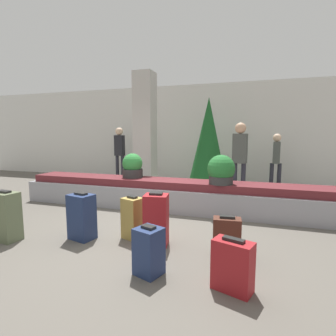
{
  "coord_description": "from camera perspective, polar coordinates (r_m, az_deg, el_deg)",
  "views": [
    {
      "loc": [
        1.64,
        -3.64,
        1.55
      ],
      "look_at": [
        0.0,
        1.52,
        0.87
      ],
      "focal_mm": 28.0,
      "sensor_mm": 36.0,
      "label": 1
    }
  ],
  "objects": [
    {
      "name": "suitcase_3",
      "position": [
        4.18,
        -18.26,
        -10.01
      ],
      "size": [
        0.41,
        0.34,
        0.71
      ],
      "rotation": [
        0.0,
        0.0,
        -0.22
      ],
      "color": "navy",
      "rests_on": "ground_plane"
    },
    {
      "name": "traveler_0",
      "position": [
        6.46,
        15.35,
        3.14
      ],
      "size": [
        0.35,
        0.26,
        1.84
      ],
      "rotation": [
        0.0,
        0.0,
        -0.24
      ],
      "color": "#282833",
      "rests_on": "ground_plane"
    },
    {
      "name": "ground_plane",
      "position": [
        4.29,
        -6.36,
        -14.07
      ],
      "size": [
        18.0,
        18.0,
        0.0
      ],
      "primitive_type": "plane",
      "color": "#59544C"
    },
    {
      "name": "traveler_1",
      "position": [
        8.95,
        -10.49,
        4.12
      ],
      "size": [
        0.34,
        0.25,
        1.79
      ],
      "rotation": [
        0.0,
        0.0,
        -0.16
      ],
      "color": "#282833",
      "rests_on": "ground_plane"
    },
    {
      "name": "decorated_tree",
      "position": [
        7.27,
        8.74,
        5.68
      ],
      "size": [
        1.06,
        1.06,
        2.56
      ],
      "color": "#4C331E",
      "rests_on": "ground_plane"
    },
    {
      "name": "suitcase_5",
      "position": [
        4.04,
        -7.72,
        -10.72
      ],
      "size": [
        0.34,
        0.32,
        0.65
      ],
      "rotation": [
        0.0,
        0.0,
        -0.35
      ],
      "color": "#A3843D",
      "rests_on": "ground_plane"
    },
    {
      "name": "carousel",
      "position": [
        5.56,
        -0.0,
        -5.87
      ],
      "size": [
        6.62,
        0.79,
        0.62
      ],
      "color": "gray",
      "rests_on": "ground_plane"
    },
    {
      "name": "pillar",
      "position": [
        7.16,
        -5.0,
        7.57
      ],
      "size": [
        0.51,
        0.51,
        3.2
      ],
      "color": "beige",
      "rests_on": "ground_plane"
    },
    {
      "name": "suitcase_6",
      "position": [
        2.85,
        13.9,
        -19.93
      ],
      "size": [
        0.44,
        0.32,
        0.55
      ],
      "rotation": [
        0.0,
        0.0,
        -0.33
      ],
      "color": "maroon",
      "rests_on": "ground_plane"
    },
    {
      "name": "back_wall",
      "position": [
        8.88,
        7.05,
        7.47
      ],
      "size": [
        18.0,
        0.06,
        3.2
      ],
      "color": "silver",
      "rests_on": "ground_plane"
    },
    {
      "name": "suitcase_0",
      "position": [
        3.51,
        12.66,
        -14.57
      ],
      "size": [
        0.36,
        0.23,
        0.54
      ],
      "rotation": [
        0.0,
        0.0,
        0.11
      ],
      "color": "#472319",
      "rests_on": "ground_plane"
    },
    {
      "name": "traveler_2",
      "position": [
        7.9,
        22.49,
        2.2
      ],
      "size": [
        0.31,
        0.33,
        1.59
      ],
      "rotation": [
        0.0,
        0.0,
        -1.62
      ],
      "color": "#282833",
      "rests_on": "ground_plane"
    },
    {
      "name": "potted_plant_0",
      "position": [
        5.11,
        11.48,
        -0.55
      ],
      "size": [
        0.53,
        0.53,
        0.56
      ],
      "color": "#2D2D2D",
      "rests_on": "carousel"
    },
    {
      "name": "potted_plant_1",
      "position": [
        5.85,
        -7.74,
        0.37
      ],
      "size": [
        0.45,
        0.45,
        0.53
      ],
      "color": "#2D2D2D",
      "rests_on": "carousel"
    },
    {
      "name": "suitcase_1",
      "position": [
        4.59,
        -31.82,
        -8.92
      ],
      "size": [
        0.41,
        0.3,
        0.75
      ],
      "rotation": [
        0.0,
        0.0,
        -0.1
      ],
      "color": "#5B6647",
      "rests_on": "ground_plane"
    },
    {
      "name": "suitcase_4",
      "position": [
        3.07,
        -4.21,
        -17.57
      ],
      "size": [
        0.35,
        0.34,
        0.56
      ],
      "rotation": [
        0.0,
        0.0,
        -0.35
      ],
      "color": "navy",
      "rests_on": "ground_plane"
    },
    {
      "name": "suitcase_2",
      "position": [
        3.76,
        -2.59,
        -11.19
      ],
      "size": [
        0.37,
        0.32,
        0.76
      ],
      "rotation": [
        0.0,
        0.0,
        0.16
      ],
      "color": "maroon",
      "rests_on": "ground_plane"
    }
  ]
}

